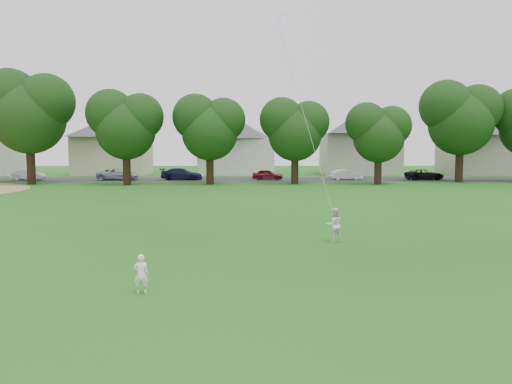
{
  "coord_description": "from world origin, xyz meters",
  "views": [
    {
      "loc": [
        1.7,
        -12.85,
        3.68
      ],
      "look_at": [
        1.89,
        2.0,
        2.3
      ],
      "focal_mm": 35.0,
      "sensor_mm": 36.0,
      "label": 1
    }
  ],
  "objects": [
    {
      "name": "house_row",
      "position": [
        0.74,
        52.0,
        4.85
      ],
      "size": [
        77.52,
        14.01,
        10.03
      ],
      "color": "silver",
      "rests_on": "ground"
    },
    {
      "name": "ground",
      "position": [
        0.0,
        0.0,
        0.0
      ],
      "size": [
        160.0,
        160.0,
        0.0
      ],
      "primitive_type": "plane",
      "color": "#165613",
      "rests_on": "ground"
    },
    {
      "name": "tree_row",
      "position": [
        1.64,
        35.96,
        6.44
      ],
      "size": [
        82.74,
        9.28,
        11.28
      ],
      "color": "black",
      "rests_on": "ground"
    },
    {
      "name": "parked_cars",
      "position": [
        -4.48,
        41.0,
        0.61
      ],
      "size": [
        53.81,
        2.27,
        1.29
      ],
      "color": "black",
      "rests_on": "ground"
    },
    {
      "name": "street",
      "position": [
        0.0,
        42.0,
        0.01
      ],
      "size": [
        90.0,
        7.0,
        0.01
      ],
      "primitive_type": "cube",
      "color": "#2D2D30",
      "rests_on": "ground"
    },
    {
      "name": "toddler",
      "position": [
        -1.01,
        -0.66,
        0.5
      ],
      "size": [
        0.39,
        0.28,
        1.0
      ],
      "primitive_type": "imported",
      "rotation": [
        0.0,
        0.0,
        3.26
      ],
      "color": "white",
      "rests_on": "ground"
    },
    {
      "name": "older_boy",
      "position": [
        4.94,
        6.0,
        0.66
      ],
      "size": [
        0.73,
        0.62,
        1.32
      ],
      "primitive_type": "imported",
      "rotation": [
        0.0,
        0.0,
        3.34
      ],
      "color": "white",
      "rests_on": "ground"
    },
    {
      "name": "kite",
      "position": [
        3.8,
        5.53,
        4.46
      ],
      "size": [
        1.67,
        0.87,
        7.66
      ],
      "color": "white",
      "rests_on": "ground"
    }
  ]
}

